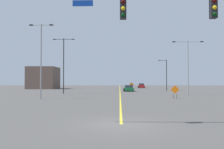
% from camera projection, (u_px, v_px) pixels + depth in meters
% --- Properties ---
extents(ground, '(215.37, 215.37, 0.00)m').
position_uv_depth(ground, '(121.00, 124.00, 12.49)').
color(ground, '#4C4947').
extents(road_centre_stripe, '(0.16, 119.65, 0.01)m').
position_uv_depth(road_centre_stripe, '(120.00, 88.00, 72.26)').
color(road_centre_stripe, yellow).
rests_on(road_centre_stripe, ground).
extents(traffic_signal_assembly, '(14.37, 0.44, 7.09)m').
position_uv_depth(traffic_signal_assembly, '(212.00, 20.00, 12.47)').
color(traffic_signal_assembly, gray).
rests_on(traffic_signal_assembly, ground).
extents(street_lamp_far_left, '(4.70, 0.24, 8.45)m').
position_uv_depth(street_lamp_far_left, '(188.00, 63.00, 36.35)').
color(street_lamp_far_left, gray).
rests_on(street_lamp_far_left, ground).
extents(street_lamp_mid_right, '(3.01, 0.24, 9.49)m').
position_uv_depth(street_lamp_mid_right, '(41.00, 55.00, 29.84)').
color(street_lamp_mid_right, gray).
rests_on(street_lamp_mid_right, ground).
extents(street_lamp_near_left, '(1.96, 0.24, 7.25)m').
position_uv_depth(street_lamp_near_left, '(166.00, 73.00, 55.72)').
color(street_lamp_near_left, black).
rests_on(street_lamp_near_left, ground).
extents(street_lamp_near_right, '(3.81, 0.24, 9.79)m').
position_uv_depth(street_lamp_near_right, '(64.00, 62.00, 41.86)').
color(street_lamp_near_right, black).
rests_on(street_lamp_near_right, ground).
extents(construction_sign_median_far, '(1.17, 0.25, 1.89)m').
position_uv_depth(construction_sign_median_far, '(131.00, 85.00, 58.60)').
color(construction_sign_median_far, orange).
rests_on(construction_sign_median_far, ground).
extents(construction_sign_right_shoulder, '(1.09, 0.21, 1.72)m').
position_uv_depth(construction_sign_right_shoulder, '(175.00, 90.00, 30.33)').
color(construction_sign_right_shoulder, orange).
rests_on(construction_sign_right_shoulder, ground).
extents(car_red_approaching, '(2.04, 4.51, 1.47)m').
position_uv_depth(car_red_approaching, '(141.00, 86.00, 76.46)').
color(car_red_approaching, red).
rests_on(car_red_approaching, ground).
extents(car_green_passing, '(2.21, 4.58, 1.36)m').
position_uv_depth(car_green_passing, '(128.00, 88.00, 51.93)').
color(car_green_passing, '#196B38').
rests_on(car_green_passing, ground).
extents(roadside_building_west, '(7.72, 8.23, 6.26)m').
position_uv_depth(roadside_building_west, '(44.00, 78.00, 68.37)').
color(roadside_building_west, brown).
rests_on(roadside_building_west, ground).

